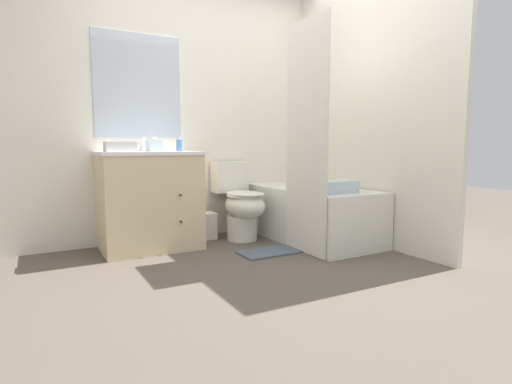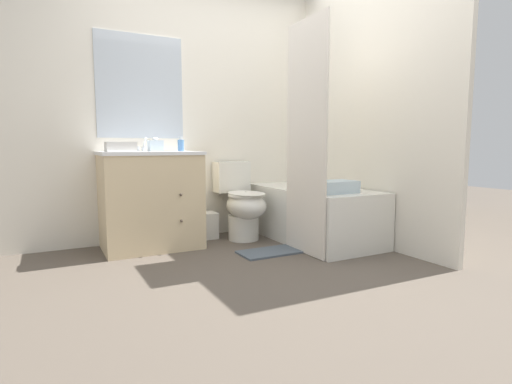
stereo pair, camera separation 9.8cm
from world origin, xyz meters
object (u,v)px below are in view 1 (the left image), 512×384
sink_faucet (143,147)px  wastebasket (204,226)px  vanity_cabinet (150,199)px  soap_dispenser (179,145)px  tissue_box (154,146)px  hand_towel_folded (120,147)px  bath_towel_folded (334,187)px  bathtub (311,213)px  toilet (241,203)px  bath_mat (270,252)px

sink_faucet → wastebasket: bearing=-8.1°
vanity_cabinet → soap_dispenser: 0.57m
vanity_cabinet → tissue_box: size_ratio=6.83×
soap_dispenser → hand_towel_folded: 0.62m
vanity_cabinet → bath_towel_folded: size_ratio=2.42×
vanity_cabinet → bath_towel_folded: (1.36, -0.84, 0.12)m
wastebasket → hand_towel_folded: bearing=-160.4°
bath_towel_folded → bathtub: bearing=78.7°
vanity_cabinet → hand_towel_folded: 0.56m
toilet → hand_towel_folded: 1.25m
tissue_box → bath_mat: size_ratio=0.24×
bathtub → bath_mat: bearing=-159.1°
sink_faucet → wastebasket: size_ratio=0.56×
toilet → sink_faucet: bearing=162.3°
wastebasket → bath_towel_folded: 1.33m
bath_towel_folded → bath_mat: bearing=160.4°
sink_faucet → tissue_box: bearing=-79.6°
vanity_cabinet → toilet: bearing=-5.4°
vanity_cabinet → wastebasket: (0.55, 0.11, -0.31)m
toilet → bathtub: 0.69m
wastebasket → bath_towel_folded: bearing=-49.3°
wastebasket → bath_mat: 0.82m
vanity_cabinet → soap_dispenser: size_ratio=6.42×
vanity_cabinet → bath_mat: (0.83, -0.65, -0.43)m
tissue_box → hand_towel_folded: 0.34m
toilet → bath_mat: 0.66m
sink_faucet → bath_mat: size_ratio=0.28×
tissue_box → hand_towel_folded: bearing=-157.2°
tissue_box → soap_dispenser: 0.28m
soap_dispenser → bath_towel_folded: soap_dispenser is taller
vanity_cabinet → tissue_box: tissue_box is taller
soap_dispenser → bath_towel_folded: (1.06, -0.90, -0.36)m
wastebasket → vanity_cabinet: bearing=-168.2°
bathtub → wastebasket: size_ratio=5.45×
bathtub → bath_towel_folded: 0.53m
hand_towel_folded → bath_towel_folded: bearing=-22.1°
wastebasket → bath_mat: bearing=-69.3°
vanity_cabinet → tissue_box: (0.04, -0.05, 0.47)m
sink_faucet → soap_dispenser: size_ratio=1.07×
sink_faucet → hand_towel_folded: sink_faucet is taller
toilet → bathtub: (0.59, -0.33, -0.10)m
vanity_cabinet → bathtub: 1.52m
sink_faucet → soap_dispenser: bearing=-22.6°
vanity_cabinet → hand_towel_folded: (-0.27, -0.18, 0.46)m
sink_faucet → toilet: 1.05m
soap_dispenser → bath_towel_folded: 1.44m
bath_towel_folded → bath_mat: (-0.53, 0.19, -0.55)m
sink_faucet → bathtub: bearing=-22.7°
tissue_box → bath_mat: 1.34m
hand_towel_folded → wastebasket: bearing=19.6°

